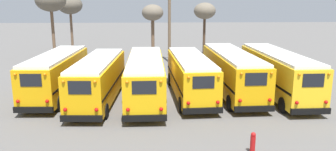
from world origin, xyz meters
name	(u,v)px	position (x,y,z in m)	size (l,w,h in m)	color
ground_plane	(168,95)	(0.00, 0.00, 0.00)	(160.00, 160.00, 0.00)	#5B5956
school_bus_0	(57,73)	(-8.12, 0.29, 1.71)	(2.72, 9.64, 3.13)	#E5A00C
school_bus_1	(99,78)	(-4.87, -1.20, 1.65)	(2.84, 9.78, 3.04)	#E5A00C
school_bus_2	(145,77)	(-1.62, -0.88, 1.67)	(2.66, 10.75, 3.05)	#EAAA0F
school_bus_3	(190,75)	(1.62, -0.35, 1.65)	(2.90, 9.66, 3.01)	#EAAA0F
school_bus_4	(232,71)	(4.87, 0.45, 1.72)	(2.84, 10.84, 3.16)	#E5A00C
school_bus_5	(277,72)	(8.11, -0.14, 1.75)	(2.67, 10.78, 3.21)	yellow
utility_pole	(169,25)	(0.78, 13.42, 4.17)	(1.80, 0.33, 8.11)	brown
bare_tree_0	(70,5)	(-12.61, 23.73, 6.19)	(3.41, 3.41, 7.54)	brown
bare_tree_1	(205,12)	(5.31, 17.23, 5.53)	(2.68, 2.68, 6.65)	#473323
bare_tree_2	(153,14)	(-1.10, 18.72, 5.23)	(2.72, 2.72, 6.41)	brown
bare_tree_3	(51,1)	(-12.92, 16.11, 6.83)	(3.50, 3.50, 8.23)	brown
fire_hydrant	(253,143)	(3.51, -9.59, 0.52)	(0.24, 0.24, 1.03)	#B21414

